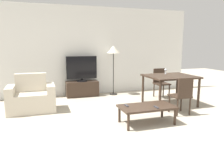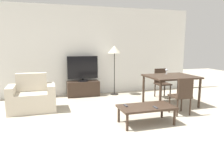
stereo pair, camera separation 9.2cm
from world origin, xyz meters
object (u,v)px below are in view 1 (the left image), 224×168
(remote_primary, at_px, (156,107))
(wine_glass_left, at_px, (166,70))
(coffee_table, at_px, (147,108))
(dining_chair_far, at_px, (160,81))
(tv, at_px, (82,69))
(remote_secondary, at_px, (126,105))
(armchair, at_px, (32,98))
(dining_table, at_px, (170,79))
(floor_lamp, at_px, (113,51))
(dining_chair_near, at_px, (182,94))
(tv_stand, at_px, (82,89))

(remote_primary, relative_size, wine_glass_left, 1.03)
(coffee_table, height_order, dining_chair_far, dining_chair_far)
(coffee_table, xyz_separation_m, remote_primary, (0.11, -0.16, 0.05))
(tv, distance_m, dining_chair_far, 2.39)
(remote_primary, distance_m, remote_secondary, 0.58)
(armchair, relative_size, dining_table, 0.88)
(armchair, relative_size, floor_lamp, 0.70)
(dining_chair_near, height_order, dining_chair_far, same)
(armchair, bearing_deg, dining_chair_far, 5.20)
(tv_stand, xyz_separation_m, dining_table, (2.00, -1.64, 0.45))
(dining_table, height_order, dining_chair_near, dining_chair_near)
(armchair, xyz_separation_m, dining_chair_far, (3.63, 0.33, 0.16))
(dining_chair_near, relative_size, dining_chair_far, 1.00)
(armchair, height_order, remote_secondary, armchair)
(armchair, relative_size, dining_chair_near, 1.25)
(dining_chair_far, height_order, wine_glass_left, wine_glass_left)
(tv, relative_size, dining_table, 0.76)
(coffee_table, relative_size, remote_secondary, 7.30)
(armchair, xyz_separation_m, tv_stand, (1.41, 1.15, -0.09))
(remote_secondary, relative_size, wine_glass_left, 1.03)
(tv, distance_m, wine_glass_left, 2.45)
(tv, relative_size, remote_primary, 6.10)
(armchair, height_order, wine_glass_left, wine_glass_left)
(dining_table, relative_size, dining_chair_far, 1.42)
(dining_chair_far, bearing_deg, remote_secondary, -135.28)
(dining_chair_far, distance_m, remote_secondary, 2.55)
(remote_primary, height_order, wine_glass_left, wine_glass_left)
(remote_primary, bearing_deg, tv, 107.48)
(floor_lamp, distance_m, remote_primary, 2.97)
(tv, relative_size, wine_glass_left, 6.26)
(dining_chair_far, distance_m, floor_lamp, 1.68)
(wine_glass_left, bearing_deg, remote_secondary, -142.26)
(coffee_table, bearing_deg, armchair, 144.31)
(tv_stand, height_order, remote_primary, tv_stand)
(remote_secondary, bearing_deg, dining_chair_far, 44.72)
(floor_lamp, bearing_deg, coffee_table, -93.82)
(coffee_table, bearing_deg, dining_table, 42.08)
(remote_secondary, height_order, wine_glass_left, wine_glass_left)
(tv_stand, distance_m, remote_primary, 3.04)
(dining_table, xyz_separation_m, remote_secondary, (-1.60, -0.97, -0.31))
(tv, bearing_deg, armchair, -140.95)
(tv_stand, xyz_separation_m, dining_chair_far, (2.22, -0.82, 0.24))
(remote_primary, bearing_deg, coffee_table, 125.18)
(coffee_table, relative_size, wine_glass_left, 7.50)
(tv, height_order, wine_glass_left, tv)
(dining_chair_near, bearing_deg, armchair, 157.67)
(dining_chair_far, relative_size, wine_glass_left, 5.82)
(tv_stand, bearing_deg, floor_lamp, -5.34)
(tv_stand, height_order, floor_lamp, floor_lamp)
(armchair, bearing_deg, coffee_table, -35.69)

